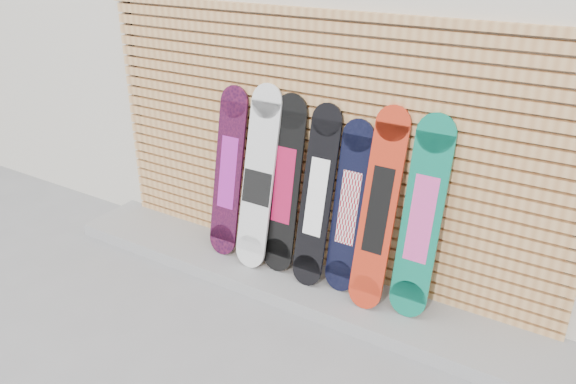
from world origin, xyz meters
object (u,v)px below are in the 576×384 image
at_px(snowboard_3, 317,197).
at_px(snowboard_5, 379,210).
at_px(snowboard_1, 258,180).
at_px(snowboard_6, 421,219).
at_px(snowboard_0, 228,173).
at_px(snowboard_4, 349,208).
at_px(snowboard_2, 284,185).

relative_size(snowboard_3, snowboard_5, 0.96).
bearing_deg(snowboard_3, snowboard_1, -178.58).
distance_m(snowboard_1, snowboard_6, 1.43).
height_order(snowboard_0, snowboard_4, snowboard_0).
height_order(snowboard_1, snowboard_6, snowboard_1).
xyz_separation_m(snowboard_0, snowboard_4, (1.17, 0.02, -0.05)).
bearing_deg(snowboard_4, snowboard_2, -179.00).
bearing_deg(snowboard_5, snowboard_3, 178.11).
distance_m(snowboard_0, snowboard_6, 1.77).
xyz_separation_m(snowboard_3, snowboard_5, (0.54, -0.02, 0.03)).
relative_size(snowboard_1, snowboard_4, 1.12).
relative_size(snowboard_1, snowboard_2, 1.03).
distance_m(snowboard_3, snowboard_4, 0.28).
xyz_separation_m(snowboard_1, snowboard_2, (0.23, 0.04, -0.01)).
height_order(snowboard_0, snowboard_2, snowboard_2).
bearing_deg(snowboard_3, snowboard_4, 7.89).
height_order(snowboard_0, snowboard_3, snowboard_0).
xyz_separation_m(snowboard_1, snowboard_4, (0.83, 0.05, -0.07)).
bearing_deg(snowboard_6, snowboard_4, 178.48).
bearing_deg(snowboard_4, snowboard_0, -178.79).
xyz_separation_m(snowboard_4, snowboard_5, (0.27, -0.06, 0.07)).
bearing_deg(snowboard_6, snowboard_0, -179.71).
bearing_deg(snowboard_2, snowboard_1, -169.98).
bearing_deg(snowboard_1, snowboard_0, 175.49).
height_order(snowboard_1, snowboard_4, snowboard_1).
height_order(snowboard_2, snowboard_6, snowboard_6).
height_order(snowboard_4, snowboard_6, snowboard_6).
bearing_deg(snowboard_0, snowboard_1, -4.51).
distance_m(snowboard_1, snowboard_2, 0.24).
bearing_deg(snowboard_2, snowboard_6, -0.25).
bearing_deg(snowboard_3, snowboard_0, 179.18).
xyz_separation_m(snowboard_2, snowboard_5, (0.87, -0.05, 0.02)).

